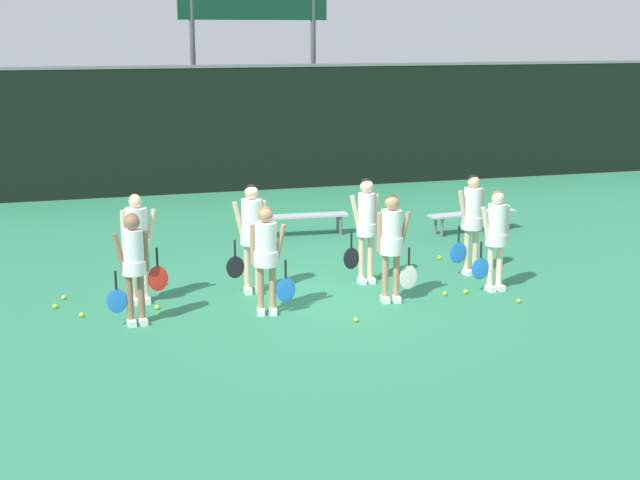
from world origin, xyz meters
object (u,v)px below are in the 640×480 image
object	(u,v)px
tennis_ball_2	(356,320)
tennis_ball_8	(55,306)
scoreboard	(253,4)
tennis_ball_7	(409,272)
tennis_ball_9	(82,315)
player_1	(266,251)
tennis_ball_6	(64,297)
player_4	(138,240)
tennis_ball_5	(445,294)
tennis_ball_3	(518,301)
player_0	(133,259)
bench_courtside	(472,215)
player_3	(496,232)
tennis_ball_0	(440,257)
tennis_ball_10	(466,292)
player_2	(392,239)
bench_far	(305,218)
player_5	(252,229)
player_7	(472,216)
player_6	(366,222)

from	to	relation	value
tennis_ball_2	tennis_ball_8	bearing A→B (deg)	155.39
scoreboard	tennis_ball_7	size ratio (longest dim) A/B	88.46
scoreboard	tennis_ball_9	size ratio (longest dim) A/B	88.62
scoreboard	player_1	bearing A→B (deg)	-101.79
tennis_ball_6	player_4	bearing A→B (deg)	-24.75
tennis_ball_2	tennis_ball_7	size ratio (longest dim) A/B	0.97
tennis_ball_8	tennis_ball_5	bearing A→B (deg)	-10.16
tennis_ball_3	player_0	bearing A→B (deg)	173.58
bench_courtside	player_3	distance (m)	4.34
scoreboard	tennis_ball_8	distance (m)	12.83
tennis_ball_0	tennis_ball_7	xyz separation A→B (m)	(-0.92, -0.76, 0.00)
player_1	player_3	world-z (taller)	player_3
tennis_ball_2	tennis_ball_10	distance (m)	2.30
player_0	player_3	world-z (taller)	player_3
player_0	player_4	xyz separation A→B (m)	(0.16, 1.03, 0.04)
tennis_ball_7	player_0	bearing A→B (deg)	-163.40
player_0	player_2	bearing A→B (deg)	-5.37
player_2	tennis_ball_0	bearing A→B (deg)	56.93
scoreboard	bench_far	xyz separation A→B (m)	(-0.51, -6.89, -4.42)
scoreboard	tennis_ball_9	distance (m)	13.13
player_5	tennis_ball_7	bearing A→B (deg)	8.95
tennis_ball_6	tennis_ball_10	distance (m)	6.35
player_3	tennis_ball_10	xyz separation A→B (m)	(-0.53, -0.07, -0.92)
scoreboard	tennis_ball_10	world-z (taller)	scoreboard
tennis_ball_10	tennis_ball_8	bearing A→B (deg)	170.36
scoreboard	tennis_ball_0	size ratio (longest dim) A/B	88.61
scoreboard	player_7	world-z (taller)	scoreboard
bench_courtside	player_0	xyz separation A→B (m)	(-7.28, -4.10, 0.59)
scoreboard	tennis_ball_5	xyz separation A→B (m)	(0.47, -11.64, -4.76)
tennis_ball_0	tennis_ball_3	distance (m)	2.84
player_3	player_1	bearing A→B (deg)	-179.20
player_1	player_6	distance (m)	2.28
player_1	player_3	distance (m)	3.80
bench_far	tennis_ball_0	size ratio (longest dim) A/B	25.91
player_4	tennis_ball_7	size ratio (longest dim) A/B	24.69
player_4	tennis_ball_6	world-z (taller)	player_4
bench_courtside	tennis_ball_10	xyz separation A→B (m)	(-2.09, -4.07, -0.33)
bench_far	player_6	xyz separation A→B (m)	(0.02, -3.67, 0.66)
player_6	bench_courtside	bearing A→B (deg)	43.67
tennis_ball_3	tennis_ball_6	size ratio (longest dim) A/B	1.02
player_4	tennis_ball_2	xyz separation A→B (m)	(2.89, -1.83, -0.97)
bench_far	tennis_ball_7	xyz separation A→B (m)	(0.93, -3.36, -0.34)
tennis_ball_8	tennis_ball_3	bearing A→B (deg)	-14.30
player_5	tennis_ball_10	world-z (taller)	player_5
player_3	player_5	size ratio (longest dim) A/B	0.93
tennis_ball_9	player_5	bearing A→B (deg)	11.10
scoreboard	tennis_ball_0	xyz separation A→B (m)	(1.33, -9.49, -4.76)
tennis_ball_6	tennis_ball_3	bearing A→B (deg)	-18.09
tennis_ball_3	tennis_ball_10	bearing A→B (deg)	129.85
bench_courtside	player_2	xyz separation A→B (m)	(-3.39, -4.10, 0.63)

